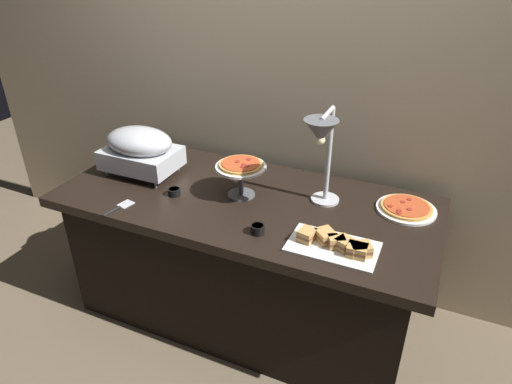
# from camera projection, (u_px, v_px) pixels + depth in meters

# --- Properties ---
(ground_plane) EXTENTS (8.00, 8.00, 0.00)m
(ground_plane) POSITION_uv_depth(u_px,v_px,m) (246.00, 311.00, 2.65)
(ground_plane) COLOR brown
(back_wall) EXTENTS (4.40, 0.04, 2.40)m
(back_wall) POSITION_uv_depth(u_px,v_px,m) (283.00, 86.00, 2.46)
(back_wall) COLOR #C6B593
(back_wall) RESTS_ON ground_plane
(buffet_table) EXTENTS (1.90, 0.84, 0.76)m
(buffet_table) POSITION_uv_depth(u_px,v_px,m) (245.00, 258.00, 2.46)
(buffet_table) COLOR black
(buffet_table) RESTS_ON ground_plane
(chafing_dish) EXTENTS (0.40, 0.28, 0.26)m
(chafing_dish) POSITION_uv_depth(u_px,v_px,m) (140.00, 149.00, 2.45)
(chafing_dish) COLOR #B7BABF
(chafing_dish) RESTS_ON buffet_table
(heat_lamp) EXTENTS (0.15, 0.32, 0.49)m
(heat_lamp) POSITION_uv_depth(u_px,v_px,m) (322.00, 140.00, 1.96)
(heat_lamp) COLOR #B7BABF
(heat_lamp) RESTS_ON buffet_table
(pizza_plate_front) EXTENTS (0.28, 0.28, 0.03)m
(pizza_plate_front) POSITION_uv_depth(u_px,v_px,m) (406.00, 208.00, 2.17)
(pizza_plate_front) COLOR white
(pizza_plate_front) RESTS_ON buffet_table
(pizza_plate_center) EXTENTS (0.25, 0.25, 0.18)m
(pizza_plate_center) POSITION_uv_depth(u_px,v_px,m) (241.00, 169.00, 2.23)
(pizza_plate_center) COLOR #595B60
(pizza_plate_center) RESTS_ON buffet_table
(sandwich_platter) EXTENTS (0.38, 0.22, 0.06)m
(sandwich_platter) POSITION_uv_depth(u_px,v_px,m) (337.00, 244.00, 1.89)
(sandwich_platter) COLOR white
(sandwich_platter) RESTS_ON buffet_table
(sauce_cup_near) EXTENTS (0.06, 0.06, 0.04)m
(sauce_cup_near) POSITION_uv_depth(u_px,v_px,m) (174.00, 192.00, 2.30)
(sauce_cup_near) COLOR black
(sauce_cup_near) RESTS_ON buffet_table
(sauce_cup_far) EXTENTS (0.06, 0.06, 0.04)m
(sauce_cup_far) POSITION_uv_depth(u_px,v_px,m) (258.00, 229.00, 2.00)
(sauce_cup_far) COLOR black
(sauce_cup_far) RESTS_ON buffet_table
(serving_spatula) EXTENTS (0.07, 0.17, 0.01)m
(serving_spatula) POSITION_uv_depth(u_px,v_px,m) (119.00, 207.00, 2.19)
(serving_spatula) COLOR #B7BABF
(serving_spatula) RESTS_ON buffet_table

